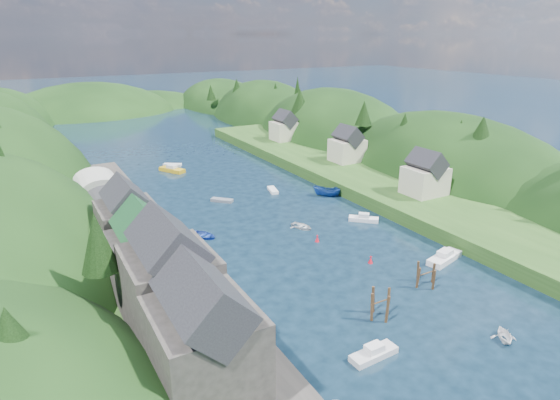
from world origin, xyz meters
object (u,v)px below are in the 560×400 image
channel_buoy_far (317,239)px  piling_cluster_near (380,306)px  piling_cluster_far (426,277)px  channel_buoy_near (371,260)px

channel_buoy_far → piling_cluster_near: bearing=-104.3°
channel_buoy_far → piling_cluster_far: bearing=-75.5°
channel_buoy_near → channel_buoy_far: 9.97m
piling_cluster_far → channel_buoy_far: (-4.61, 17.79, -0.65)m
piling_cluster_near → piling_cluster_far: (9.83, 2.71, -0.28)m
channel_buoy_near → piling_cluster_near: bearing=-125.4°
piling_cluster_far → channel_buoy_far: piling_cluster_far is taller
piling_cluster_near → piling_cluster_far: size_ratio=1.17×
piling_cluster_near → channel_buoy_near: 13.34m
channel_buoy_near → channel_buoy_far: bearing=104.5°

